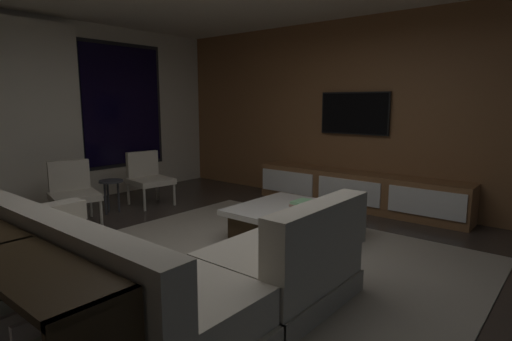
% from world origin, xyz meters
% --- Properties ---
extents(floor, '(9.20, 9.20, 0.00)m').
position_xyz_m(floor, '(0.00, 0.00, 0.00)').
color(floor, '#332B26').
extents(back_wall_with_window, '(6.60, 0.30, 2.70)m').
position_xyz_m(back_wall_with_window, '(-0.06, 3.62, 1.34)').
color(back_wall_with_window, beige).
rests_on(back_wall_with_window, floor).
extents(media_wall, '(0.12, 7.80, 2.70)m').
position_xyz_m(media_wall, '(3.06, 0.00, 1.35)').
color(media_wall, brown).
rests_on(media_wall, floor).
extents(area_rug, '(3.20, 3.80, 0.01)m').
position_xyz_m(area_rug, '(0.35, -0.10, 0.01)').
color(area_rug, gray).
rests_on(area_rug, floor).
extents(sectional_couch, '(1.98, 2.50, 0.82)m').
position_xyz_m(sectional_couch, '(-0.89, -0.12, 0.29)').
color(sectional_couch, '#A49C8C').
rests_on(sectional_couch, floor).
extents(coffee_table, '(1.16, 1.16, 0.36)m').
position_xyz_m(coffee_table, '(1.06, 0.03, 0.19)').
color(coffee_table, '#302213').
rests_on(coffee_table, floor).
extents(book_stack_on_coffee_table, '(0.27, 0.17, 0.06)m').
position_xyz_m(book_stack_on_coffee_table, '(1.22, -0.01, 0.39)').
color(book_stack_on_coffee_table, '#A27967').
rests_on(book_stack_on_coffee_table, coffee_table).
extents(accent_chair_near_window, '(0.61, 0.63, 0.78)m').
position_xyz_m(accent_chair_near_window, '(1.03, 2.60, 0.43)').
color(accent_chair_near_window, '#B2ADA0').
rests_on(accent_chair_near_window, floor).
extents(accent_chair_by_curtain, '(0.67, 0.68, 0.78)m').
position_xyz_m(accent_chair_by_curtain, '(-0.16, 2.50, 0.43)').
color(accent_chair_by_curtain, '#B2ADA0').
rests_on(accent_chair_by_curtain, floor).
extents(side_stool, '(0.32, 0.32, 0.46)m').
position_xyz_m(side_stool, '(0.40, 2.56, 0.37)').
color(side_stool, '#333338').
rests_on(side_stool, floor).
extents(media_console, '(0.46, 3.10, 0.52)m').
position_xyz_m(media_console, '(2.77, 0.05, 0.25)').
color(media_console, brown).
rests_on(media_console, floor).
extents(mounted_tv, '(0.05, 1.05, 0.61)m').
position_xyz_m(mounted_tv, '(2.95, 0.25, 1.35)').
color(mounted_tv, black).
extents(console_table_behind_couch, '(0.40, 2.10, 0.74)m').
position_xyz_m(console_table_behind_couch, '(-1.81, 0.01, 0.42)').
color(console_table_behind_couch, '#302213').
rests_on(console_table_behind_couch, floor).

